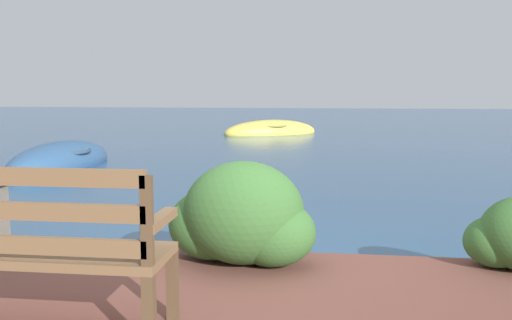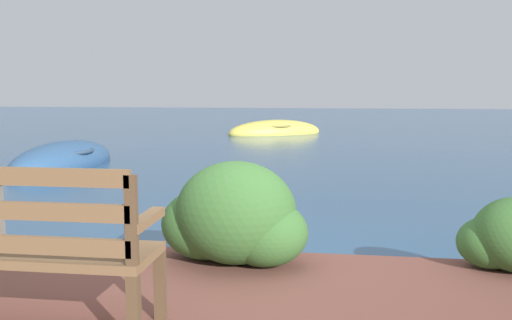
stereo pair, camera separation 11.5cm
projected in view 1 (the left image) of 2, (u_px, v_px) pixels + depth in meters
ground_plane at (230, 275)px, 4.71m from camera, size 80.00×80.00×0.00m
park_bench at (53, 246)px, 3.03m from camera, size 1.22×0.48×0.93m
hedge_clump_left at (242, 219)px, 4.30m from camera, size 1.14×0.82×0.78m
rowboat_nearest at (61, 163)px, 11.22m from camera, size 1.40×3.29×0.87m
rowboat_mid at (271, 132)px, 19.10m from camera, size 3.45×2.80×0.85m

